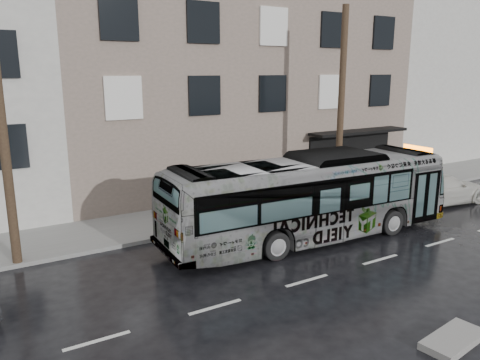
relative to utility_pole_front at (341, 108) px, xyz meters
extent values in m
plane|color=black|center=(-6.50, -3.30, -4.65)|extent=(120.00, 120.00, 0.00)
cube|color=gray|center=(-6.50, 1.60, -4.58)|extent=(90.00, 3.60, 0.15)
cube|color=gray|center=(-1.50, 9.40, 0.85)|extent=(20.00, 12.00, 11.00)
cube|color=beige|center=(17.50, 9.40, 1.35)|extent=(18.00, 12.00, 12.00)
cylinder|color=#473623|center=(0.00, 0.00, 0.00)|extent=(0.30, 0.30, 9.00)
cylinder|color=#473623|center=(-14.00, 0.00, 0.00)|extent=(0.30, 0.30, 9.00)
cylinder|color=slate|center=(1.10, 0.00, -3.30)|extent=(0.06, 0.06, 2.40)
imported|color=#B2B2B2|center=(-4.05, -2.89, -3.02)|extent=(11.85, 3.33, 3.27)
imported|color=silver|center=(4.50, -2.33, -3.90)|extent=(5.34, 2.57, 1.50)
cube|color=gray|center=(-5.68, -10.25, -4.56)|extent=(1.89, 1.04, 0.18)
camera|label=1|loc=(-15.13, -16.14, 1.65)|focal=35.00mm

